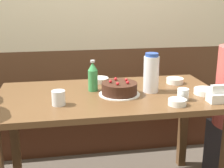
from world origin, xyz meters
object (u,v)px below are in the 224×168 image
soju_bottle (93,76)px  bowl_soup_white (100,80)px  napkin_holder (218,96)px  birthday_cake (119,89)px  bowl_side_dish (205,91)px  bowl_sauce_shallow (177,102)px  water_pitcher (151,73)px  glass_water_tall (183,94)px  bowl_rice_small (175,81)px  bench_seat (95,123)px  glass_tumbler_short (58,98)px

soju_bottle → bowl_soup_white: size_ratio=1.59×
napkin_holder → bowl_soup_white: bearing=138.3°
birthday_cake → bowl_side_dish: birthday_cake is taller
bowl_side_dish → bowl_sauce_shallow: (-0.25, -0.17, 0.00)m
birthday_cake → soju_bottle: (-0.15, 0.11, 0.06)m
water_pitcher → napkin_holder: water_pitcher is taller
bowl_soup_white → glass_water_tall: 0.65m
bowl_soup_white → bowl_rice_small: (0.52, -0.13, 0.00)m
bench_seat → bowl_side_dish: (0.60, -0.94, 0.57)m
bowl_side_dish → glass_tumbler_short: glass_tumbler_short is taller
soju_bottle → bowl_side_dish: soju_bottle is taller
bench_seat → bowl_soup_white: size_ratio=18.62×
bowl_sauce_shallow → glass_water_tall: (0.07, 0.08, 0.02)m
bowl_soup_white → soju_bottle: bearing=-109.6°
bowl_side_dish → glass_water_tall: (-0.19, -0.09, 0.02)m
water_pitcher → glass_tumbler_short: 0.62m
napkin_holder → glass_water_tall: size_ratio=1.54×
bowl_rice_small → glass_water_tall: bearing=-103.8°
bowl_soup_white → bowl_rice_small: size_ratio=1.07×
birthday_cake → soju_bottle: bearing=143.7°
bowl_soup_white → glass_water_tall: size_ratio=1.80×
bench_seat → water_pitcher: 1.10m
soju_bottle → glass_tumbler_short: bearing=-133.2°
glass_water_tall → glass_tumbler_short: 0.73m
bowl_rice_small → bowl_soup_white: bearing=166.6°
soju_bottle → bowl_soup_white: (0.07, 0.20, -0.08)m
soju_bottle → bowl_rice_small: size_ratio=1.71×
bowl_sauce_shallow → glass_tumbler_short: (-0.67, 0.12, 0.02)m
bowl_side_dish → bowl_sauce_shallow: bowl_sauce_shallow is taller
bowl_soup_white → glass_tumbler_short: 0.53m
bowl_side_dish → glass_water_tall: bearing=-154.8°
soju_bottle → bowl_sauce_shallow: bearing=-39.2°
bowl_rice_small → bowl_sauce_shallow: (-0.15, -0.43, -0.00)m
soju_bottle → bowl_soup_white: 0.23m
water_pitcher → bowl_rice_small: water_pitcher is taller
water_pitcher → bowl_sauce_shallow: size_ratio=2.44×
bowl_rice_small → glass_tumbler_short: bearing=-159.0°
bowl_side_dish → glass_tumbler_short: 0.92m
napkin_holder → bowl_sauce_shallow: bearing=-178.6°
birthday_cake → soju_bottle: soju_bottle is taller
bench_seat → glass_tumbler_short: glass_tumbler_short is taller
napkin_holder → bowl_rice_small: 0.44m
soju_bottle → glass_tumbler_short: soju_bottle is taller
bowl_soup_white → bowl_sauce_shallow: 0.67m
bench_seat → bowl_soup_white: 0.79m
water_pitcher → glass_water_tall: bearing=-54.7°
bowl_soup_white → bowl_rice_small: bearing=-13.4°
soju_bottle → napkin_holder: soju_bottle is taller
soju_bottle → napkin_holder: size_ratio=1.86×
bowl_soup_white → birthday_cake: bearing=-75.1°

